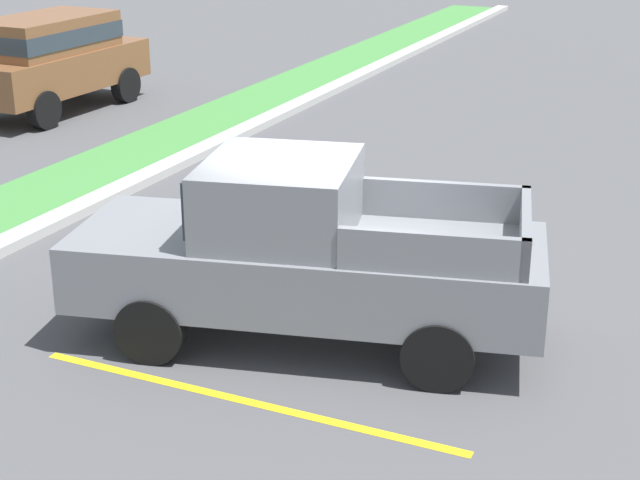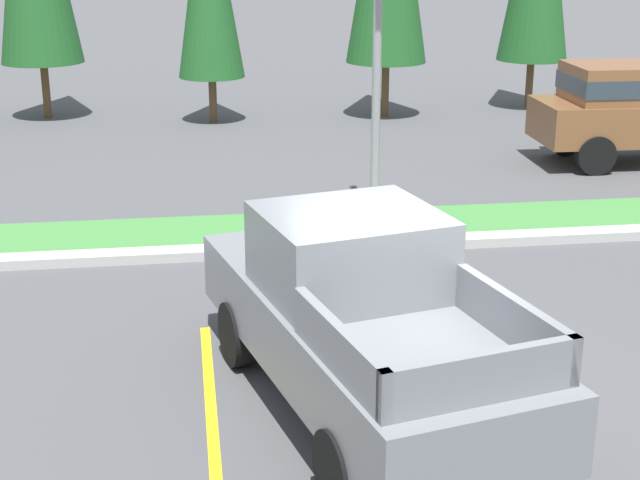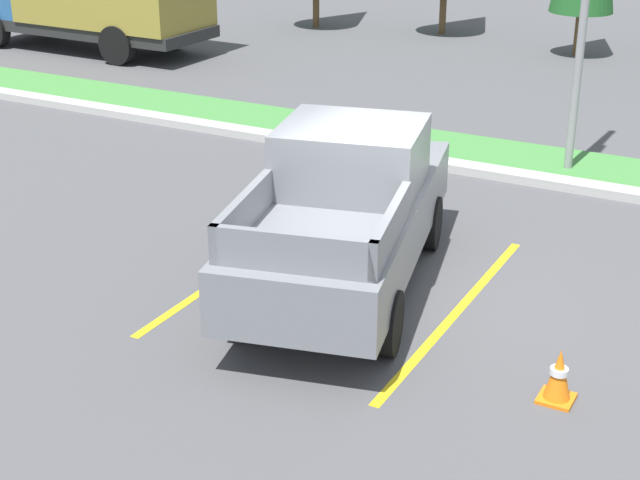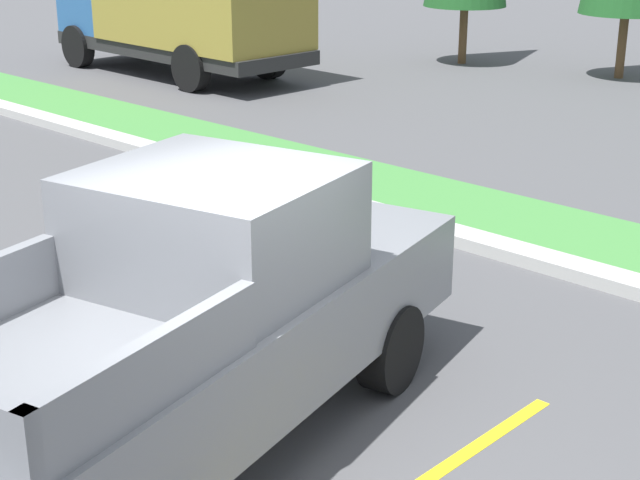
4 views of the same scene
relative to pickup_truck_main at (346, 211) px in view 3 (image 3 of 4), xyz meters
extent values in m
plane|color=#4C4C4F|center=(0.63, 0.05, -1.04)|extent=(120.00, 120.00, 0.00)
cube|color=yellow|center=(-1.54, -0.05, -1.04)|extent=(0.12, 4.80, 0.01)
cube|color=yellow|center=(1.56, -0.05, -1.04)|extent=(0.12, 4.80, 0.01)
cube|color=#B2B2AD|center=(0.63, 5.05, -0.97)|extent=(56.00, 0.40, 0.15)
cube|color=#42843D|center=(0.63, 6.15, -1.01)|extent=(56.00, 1.80, 0.06)
cylinder|color=black|center=(-1.17, 1.26, -0.66)|extent=(0.45, 0.80, 0.76)
cylinder|color=black|center=(0.48, 1.65, -0.66)|extent=(0.45, 0.80, 0.76)
cylinder|color=black|center=(-0.46, -1.75, -0.66)|extent=(0.45, 0.80, 0.76)
cylinder|color=black|center=(1.20, -1.36, -0.66)|extent=(0.45, 0.80, 0.76)
cube|color=slate|center=(0.01, -0.05, -0.16)|extent=(3.05, 5.50, 0.76)
cube|color=slate|center=(-0.06, 0.24, 0.64)|extent=(2.08, 1.96, 0.84)
cube|color=#2D3842|center=(-0.25, 1.04, 0.69)|extent=(1.59, 0.43, 0.63)
cube|color=slate|center=(-0.48, -1.66, 0.44)|extent=(0.54, 1.87, 0.44)
cube|color=slate|center=(1.17, -1.26, 0.44)|extent=(0.54, 1.87, 0.44)
cube|color=slate|center=(0.55, -2.34, 0.44)|extent=(1.77, 0.51, 0.44)
cube|color=silver|center=(-0.58, 2.43, -0.40)|extent=(1.79, 0.57, 0.28)
cylinder|color=black|center=(-15.32, 11.13, -0.54)|extent=(1.01, 0.32, 1.00)
cylinder|color=black|center=(-10.97, 8.84, -0.54)|extent=(1.01, 0.32, 1.00)
cylinder|color=black|center=(-10.92, 11.04, -0.54)|extent=(1.01, 0.32, 1.00)
cube|color=#262626|center=(-12.75, 9.98, -0.39)|extent=(6.85, 2.45, 0.30)
cylinder|color=brown|center=(-8.99, 15.79, -0.34)|extent=(0.20, 0.20, 1.39)
cylinder|color=brown|center=(-5.20, 16.60, -0.32)|extent=(0.20, 0.20, 1.44)
cylinder|color=brown|center=(-0.94, 15.49, -0.47)|extent=(0.20, 0.20, 1.15)
cube|color=orange|center=(3.18, -1.43, -1.02)|extent=(0.36, 0.36, 0.04)
cone|color=orange|center=(3.18, -1.43, -0.72)|extent=(0.28, 0.28, 0.56)
cylinder|color=white|center=(3.18, -1.43, -0.69)|extent=(0.19, 0.19, 0.07)
camera|label=1|loc=(-9.09, -4.34, 3.99)|focal=54.76mm
camera|label=2|loc=(-1.68, -8.87, 3.86)|focal=53.68mm
camera|label=3|loc=(5.03, -10.08, 4.38)|focal=53.58mm
camera|label=4|loc=(5.13, -4.06, 2.92)|focal=54.47mm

